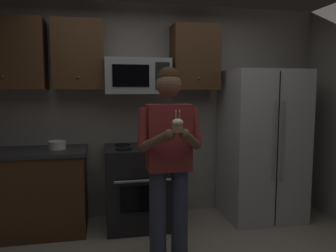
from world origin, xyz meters
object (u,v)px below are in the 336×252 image
(microwave, at_px, (137,77))
(refrigerator, at_px, (262,145))
(bowl_large_white, at_px, (57,145))
(cupcake, at_px, (178,125))
(oven_range, at_px, (139,186))
(person, at_px, (169,155))

(microwave, distance_m, refrigerator, 1.72)
(refrigerator, bearing_deg, bowl_large_white, 178.22)
(refrigerator, xyz_separation_m, cupcake, (-1.34, -1.20, 0.39))
(microwave, relative_size, cupcake, 4.26)
(refrigerator, bearing_deg, cupcake, -138.18)
(oven_range, height_order, bowl_large_white, bowl_large_white)
(refrigerator, height_order, bowl_large_white, refrigerator)
(oven_range, bearing_deg, microwave, 89.98)
(person, bearing_deg, refrigerator, 32.97)
(microwave, height_order, cupcake, microwave)
(oven_range, relative_size, cupcake, 5.36)
(bowl_large_white, relative_size, cupcake, 1.12)
(oven_range, relative_size, microwave, 1.26)
(bowl_large_white, xyz_separation_m, cupcake, (1.06, -1.27, 0.32))
(refrigerator, xyz_separation_m, bowl_large_white, (-2.40, 0.07, 0.07))
(oven_range, xyz_separation_m, cupcake, (0.16, -1.23, 0.83))
(person, distance_m, cupcake, 0.44)
(bowl_large_white, relative_size, person, 0.11)
(refrigerator, bearing_deg, person, -147.03)
(microwave, relative_size, person, 0.42)
(refrigerator, height_order, person, refrigerator)
(refrigerator, bearing_deg, microwave, 173.97)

